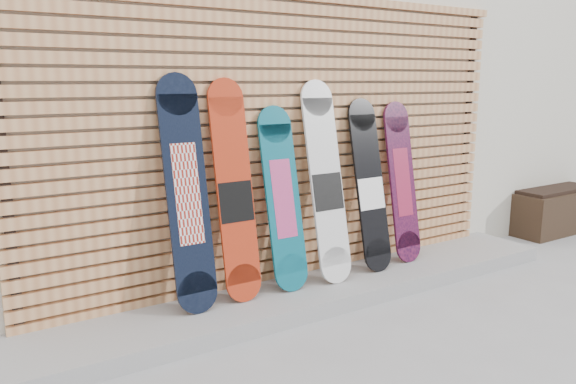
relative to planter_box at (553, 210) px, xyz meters
The scene contains 11 objects.
ground 3.33m from the planter_box, 165.10° to the right, with size 80.00×80.00×0.00m, color gray.
building 4.10m from the planter_box, 135.70° to the left, with size 12.00×5.00×3.60m, color beige.
concrete_step 3.37m from the planter_box, behind, with size 4.60×0.70×0.12m, color gray.
slat_wall 3.50m from the planter_box, behind, with size 4.26×0.08×2.29m.
planter_box is the anchor object (origin of this frame).
snowboard_0 4.38m from the planter_box, behind, with size 0.29×0.31×1.59m.
snowboard_1 4.02m from the planter_box, behind, with size 0.27×0.30×1.56m.
snowboard_2 3.62m from the planter_box, behind, with size 0.28×0.31×1.36m.
snowboard_3 3.26m from the planter_box, behind, with size 0.28×0.36×1.54m.
snowboard_4 2.80m from the planter_box, behind, with size 0.27×0.33×1.40m.
snowboard_5 2.42m from the planter_box, behind, with size 0.27×0.28×1.36m.
Camera 1 is at (-2.52, -2.64, 1.66)m, focal length 35.00 mm.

